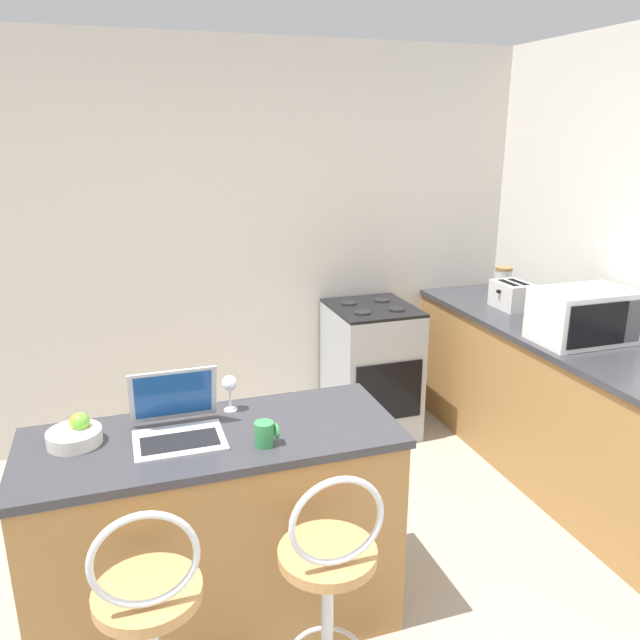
# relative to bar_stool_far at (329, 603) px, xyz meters

# --- Properties ---
(wall_back) EXTENTS (12.00, 0.06, 2.60)m
(wall_back) POSITION_rel_bar_stool_far_xyz_m (0.02, 2.39, 0.82)
(wall_back) COLOR silver
(wall_back) RESTS_ON ground_plane
(breakfast_bar) EXTENTS (1.47, 0.59, 0.90)m
(breakfast_bar) POSITION_rel_bar_stool_far_xyz_m (-0.30, 0.54, -0.02)
(breakfast_bar) COLOR #9E703D
(breakfast_bar) RESTS_ON ground_plane
(counter_right) EXTENTS (0.65, 3.04, 0.90)m
(counter_right) POSITION_rel_bar_stool_far_xyz_m (1.86, 0.86, -0.02)
(counter_right) COLOR #9E703D
(counter_right) RESTS_ON ground_plane
(bar_stool_far) EXTENTS (0.40, 0.40, 1.01)m
(bar_stool_far) POSITION_rel_bar_stool_far_xyz_m (0.00, 0.00, 0.00)
(bar_stool_far) COLOR silver
(bar_stool_far) RESTS_ON ground_plane
(laptop) EXTENTS (0.34, 0.31, 0.25)m
(laptop) POSITION_rel_bar_stool_far_xyz_m (-0.42, 0.58, 0.49)
(laptop) COLOR #B7BABF
(laptop) RESTS_ON breakfast_bar
(microwave) EXTENTS (0.53, 0.35, 0.30)m
(microwave) POSITION_rel_bar_stool_far_xyz_m (1.84, 1.02, 0.58)
(microwave) COLOR white
(microwave) RESTS_ON counter_right
(toaster) EXTENTS (0.21, 0.27, 0.18)m
(toaster) POSITION_rel_bar_stool_far_xyz_m (1.87, 1.72, 0.52)
(toaster) COLOR silver
(toaster) RESTS_ON counter_right
(stove_range) EXTENTS (0.54, 0.61, 0.91)m
(stove_range) POSITION_rel_bar_stool_far_xyz_m (1.02, 2.04, -0.02)
(stove_range) COLOR #9EA3A8
(stove_range) RESTS_ON ground_plane
(fruit_bowl) EXTENTS (0.20, 0.20, 0.11)m
(fruit_bowl) POSITION_rel_bar_stool_far_xyz_m (-0.79, 0.63, 0.47)
(fruit_bowl) COLOR silver
(fruit_bowl) RESTS_ON breakfast_bar
(storage_jar) EXTENTS (0.12, 0.12, 0.21)m
(storage_jar) POSITION_rel_bar_stool_far_xyz_m (1.99, 1.99, 0.54)
(storage_jar) COLOR silver
(storage_jar) RESTS_ON counter_right
(mug_green) EXTENTS (0.09, 0.07, 0.09)m
(mug_green) POSITION_rel_bar_stool_far_xyz_m (-0.12, 0.39, 0.48)
(mug_green) COLOR #338447
(mug_green) RESTS_ON breakfast_bar
(pepper_mill) EXTENTS (0.05, 0.05, 0.23)m
(pepper_mill) POSITION_rel_bar_stool_far_xyz_m (2.02, 1.38, 0.54)
(pepper_mill) COLOR #331E14
(pepper_mill) RESTS_ON counter_right
(wine_glass_short) EXTENTS (0.06, 0.06, 0.16)m
(wine_glass_short) POSITION_rel_bar_stool_far_xyz_m (-0.19, 0.73, 0.55)
(wine_glass_short) COLOR silver
(wine_glass_short) RESTS_ON breakfast_bar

